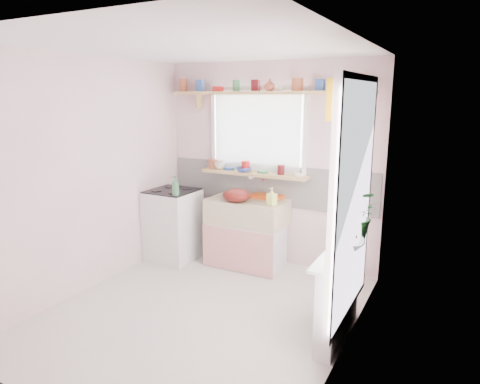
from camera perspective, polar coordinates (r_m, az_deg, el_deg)
The scene contains 19 objects.
room at distance 4.41m, azimuth 7.84°, elevation 3.24°, with size 3.20×3.20×3.20m.
sink_unit at distance 5.34m, azimuth 0.95°, elevation -5.35°, with size 0.95×0.65×1.11m.
cooker at distance 5.61m, azimuth -8.89°, elevation -4.28°, with size 0.58×0.58×0.93m.
radiator_ledge at distance 3.92m, azimuth 12.95°, elevation -13.19°, with size 0.22×0.95×0.78m.
windowsill at distance 5.33m, azimuth 1.89°, elevation 2.47°, with size 1.40×0.22×0.04m, color tan.
pine_shelf at distance 5.17m, azimuth 3.45°, elevation 13.06°, with size 2.52×0.24×0.04m, color tan.
shelf_crockery at distance 5.18m, azimuth 3.22°, elevation 13.89°, with size 2.47×0.11×0.12m.
sill_crockery at distance 5.34m, azimuth 1.41°, elevation 3.29°, with size 1.35×0.11×0.12m.
dish_tray at distance 5.32m, azimuth 3.71°, elevation -0.53°, with size 0.39×0.29×0.04m, color orange.
colander at distance 5.10m, azimuth -0.44°, elevation -0.42°, with size 0.34×0.34×0.15m, color #5C130F.
jade_plant at distance 4.06m, azimuth 15.31°, elevation -2.87°, with size 0.46×0.40×0.51m, color #296628.
fruit_bowl at distance 3.89m, azimuth 13.82°, elevation -6.72°, with size 0.34×0.34×0.08m, color silver.
herb_pot at distance 3.36m, azimuth 12.07°, elevation -8.59°, with size 0.11×0.08×0.21m, color #356227.
soap_bottle_sink at distance 4.95m, azimuth 4.26°, elevation -0.59°, with size 0.09×0.09×0.20m, color #EEFC70.
sill_cup at distance 5.53m, azimuth -2.76°, elevation 3.61°, with size 0.13×0.13×0.11m, color beige.
sill_bowl at distance 5.32m, azimuth 0.49°, elevation 3.00°, with size 0.19×0.19×0.06m, color #30499E.
shelf_vase at distance 5.08m, azimuth 3.99°, elevation 14.06°, with size 0.13×0.13×0.14m, color #A54733.
cooker_bottle at distance 5.17m, azimuth -8.61°, elevation 0.81°, with size 0.09×0.09×0.24m, color #397248.
fruit at distance 3.88m, azimuth 13.98°, elevation -5.82°, with size 0.20×0.14×0.10m.
Camera 1 is at (2.15, -3.23, 2.09)m, focal length 32.00 mm.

